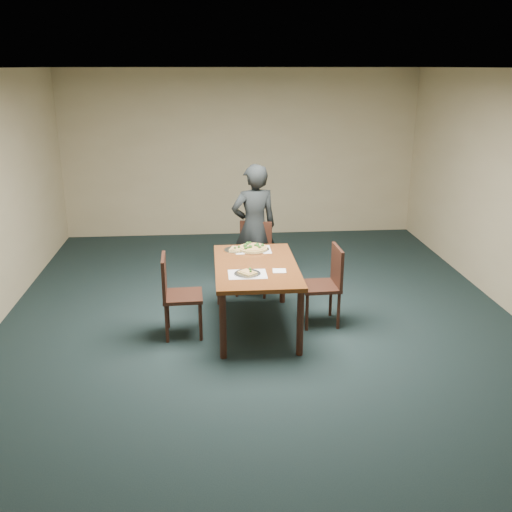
{
  "coord_description": "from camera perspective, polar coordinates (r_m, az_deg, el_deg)",
  "views": [
    {
      "loc": [
        -0.56,
        -5.7,
        2.82
      ],
      "look_at": [
        -0.06,
        0.17,
        0.85
      ],
      "focal_mm": 40.0,
      "sensor_mm": 36.0,
      "label": 1
    }
  ],
  "objects": [
    {
      "name": "pizza_pan",
      "position": [
        6.74,
        -0.32,
        0.82
      ],
      "size": [
        0.38,
        0.38,
        0.08
      ],
      "color": "silver",
      "rests_on": "dining_table"
    },
    {
      "name": "placemat_main",
      "position": [
        6.75,
        -0.3,
        0.63
      ],
      "size": [
        0.42,
        0.32,
        0.0
      ],
      "primitive_type": "cube",
      "color": "white",
      "rests_on": "dining_table"
    },
    {
      "name": "room_shell",
      "position": [
        5.83,
        0.78,
        7.8
      ],
      "size": [
        8.0,
        8.0,
        8.0
      ],
      "color": "tan",
      "rests_on": "ground"
    },
    {
      "name": "napkin",
      "position": [
        6.06,
        2.35,
        -1.49
      ],
      "size": [
        0.15,
        0.15,
        0.01
      ],
      "primitive_type": "cube",
      "rotation": [
        0.0,
        0.0,
        -0.08
      ],
      "color": "white",
      "rests_on": "dining_table"
    },
    {
      "name": "ground",
      "position": [
        6.39,
        0.72,
        -7.73
      ],
      "size": [
        8.0,
        8.0,
        0.0
      ],
      "primitive_type": "plane",
      "color": "black",
      "rests_on": "ground"
    },
    {
      "name": "chair_far",
      "position": [
        7.39,
        -0.17,
        0.3
      ],
      "size": [
        0.52,
        0.52,
        0.91
      ],
      "rotation": [
        0.0,
        0.0,
        -0.27
      ],
      "color": "black",
      "rests_on": "ground"
    },
    {
      "name": "placemat_near",
      "position": [
        5.96,
        -0.86,
        -1.83
      ],
      "size": [
        0.4,
        0.3,
        0.0
      ],
      "primitive_type": "cube",
      "color": "white",
      "rests_on": "dining_table"
    },
    {
      "name": "chair_left",
      "position": [
        6.22,
        -8.07,
        -3.47
      ],
      "size": [
        0.43,
        0.43,
        0.91
      ],
      "rotation": [
        0.0,
        0.0,
        1.61
      ],
      "color": "black",
      "rests_on": "ground"
    },
    {
      "name": "chair_right",
      "position": [
        6.49,
        7.1,
        -2.47
      ],
      "size": [
        0.44,
        0.44,
        0.91
      ],
      "rotation": [
        0.0,
        0.0,
        -1.53
      ],
      "color": "black",
      "rests_on": "ground"
    },
    {
      "name": "diner",
      "position": [
        7.4,
        -0.18,
        2.87
      ],
      "size": [
        0.68,
        0.52,
        1.66
      ],
      "primitive_type": "imported",
      "rotation": [
        0.0,
        0.0,
        3.37
      ],
      "color": "black",
      "rests_on": "ground"
    },
    {
      "name": "slice_plate_far",
      "position": [
        6.73,
        -2.02,
        0.67
      ],
      "size": [
        0.28,
        0.28,
        0.06
      ],
      "color": "silver",
      "rests_on": "dining_table"
    },
    {
      "name": "slice_plate_near",
      "position": [
        5.96,
        -0.85,
        -1.72
      ],
      "size": [
        0.28,
        0.28,
        0.06
      ],
      "color": "silver",
      "rests_on": "dining_table"
    },
    {
      "name": "dining_table",
      "position": [
        6.28,
        0.0,
        -1.66
      ],
      "size": [
        0.9,
        1.5,
        0.75
      ],
      "color": "#552911",
      "rests_on": "ground"
    }
  ]
}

